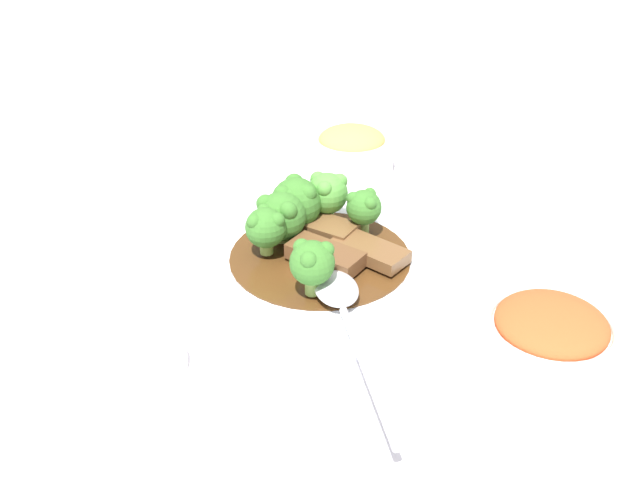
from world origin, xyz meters
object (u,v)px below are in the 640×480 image
(broccoli_floret_4, at_px, (281,215))
(sauce_dish, at_px, (147,361))
(beef_strip_0, at_px, (370,251))
(beef_strip_1, at_px, (329,230))
(serving_spoon, at_px, (342,303))
(side_bowl_appetizer, at_px, (352,150))
(broccoli_floret_2, at_px, (266,227))
(broccoli_floret_5, at_px, (296,202))
(side_bowl_kimchi, at_px, (549,336))
(broccoli_floret_3, at_px, (312,262))
(broccoli_floret_1, at_px, (364,207))
(broccoli_floret_0, at_px, (327,193))
(beef_strip_2, at_px, (321,256))
(main_plate, at_px, (320,261))

(broccoli_floret_4, relative_size, sauce_dish, 0.79)
(beef_strip_0, relative_size, beef_strip_1, 1.28)
(serving_spoon, distance_m, side_bowl_appetizer, 0.32)
(broccoli_floret_2, bearing_deg, broccoli_floret_5, 43.86)
(broccoli_floret_5, relative_size, side_bowl_kimchi, 0.47)
(side_bowl_kimchi, height_order, side_bowl_appetizer, side_bowl_appetizer)
(side_bowl_kimchi, bearing_deg, serving_spoon, 147.59)
(side_bowl_kimchi, bearing_deg, beef_strip_1, 119.27)
(broccoli_floret_2, bearing_deg, broccoli_floret_3, -73.40)
(broccoli_floret_4, bearing_deg, broccoli_floret_5, 44.53)
(beef_strip_0, relative_size, side_bowl_kimchi, 0.69)
(broccoli_floret_1, xyz_separation_m, side_bowl_kimchi, (0.09, -0.21, -0.02))
(broccoli_floret_3, bearing_deg, broccoli_floret_0, 66.79)
(beef_strip_1, height_order, broccoli_floret_0, broccoli_floret_0)
(broccoli_floret_1, distance_m, broccoli_floret_3, 0.12)
(broccoli_floret_1, bearing_deg, beef_strip_0, -101.10)
(beef_strip_1, xyz_separation_m, side_bowl_kimchi, (0.12, -0.22, -0.00))
(broccoli_floret_0, distance_m, serving_spoon, 0.16)
(serving_spoon, xyz_separation_m, side_bowl_appetizer, (0.11, 0.30, 0.00))
(beef_strip_1, xyz_separation_m, broccoli_floret_2, (-0.07, -0.01, 0.02))
(beef_strip_2, bearing_deg, side_bowl_appetizer, 63.98)
(serving_spoon, bearing_deg, broccoli_floret_0, 77.13)
(beef_strip_0, bearing_deg, sauce_dish, -160.48)
(broccoli_floret_0, distance_m, side_bowl_appetizer, 0.16)
(sauce_dish, bearing_deg, broccoli_floret_4, 41.79)
(sauce_dish, bearing_deg, broccoli_floret_2, 41.56)
(broccoli_floret_1, relative_size, serving_spoon, 0.22)
(beef_strip_0, xyz_separation_m, broccoli_floret_4, (-0.07, 0.05, 0.02))
(broccoli_floret_0, relative_size, side_bowl_appetizer, 0.51)
(serving_spoon, height_order, side_bowl_kimchi, side_bowl_kimchi)
(broccoli_floret_0, relative_size, broccoli_floret_1, 1.11)
(beef_strip_0, bearing_deg, serving_spoon, -125.96)
(broccoli_floret_3, bearing_deg, broccoli_floret_4, 91.60)
(beef_strip_1, bearing_deg, beef_strip_0, -60.71)
(main_plate, bearing_deg, beef_strip_0, -23.54)
(broccoli_floret_4, relative_size, broccoli_floret_5, 0.95)
(beef_strip_1, bearing_deg, broccoli_floret_3, -116.23)
(side_bowl_kimchi, bearing_deg, sauce_dish, 164.46)
(broccoli_floret_3, xyz_separation_m, broccoli_floret_5, (0.02, 0.12, -0.00))
(broccoli_floret_2, relative_size, broccoli_floret_4, 0.93)
(beef_strip_2, relative_size, broccoli_floret_1, 1.64)
(beef_strip_2, height_order, broccoli_floret_2, broccoli_floret_2)
(broccoli_floret_3, bearing_deg, broccoli_floret_2, 106.60)
(beef_strip_2, height_order, side_bowl_appetizer, side_bowl_appetizer)
(beef_strip_2, xyz_separation_m, side_bowl_kimchi, (0.14, -0.17, -0.00))
(beef_strip_0, xyz_separation_m, beef_strip_1, (-0.03, 0.05, 0.00))
(sauce_dish, bearing_deg, broccoli_floret_3, 13.30)
(side_bowl_kimchi, xyz_separation_m, sauce_dish, (-0.32, 0.09, -0.02))
(broccoli_floret_2, distance_m, broccoli_floret_4, 0.03)
(main_plate, bearing_deg, beef_strip_2, -104.45)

